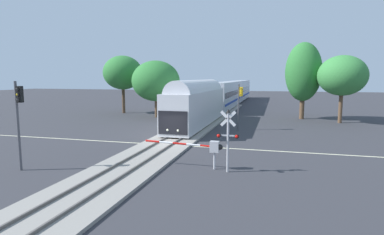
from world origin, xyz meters
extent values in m
plane|color=#333338|center=(0.00, 0.00, 0.00)|extent=(220.00, 220.00, 0.00)
cube|color=beige|center=(0.00, 0.00, 0.00)|extent=(44.00, 0.20, 0.01)
cube|color=gray|center=(0.00, 0.00, 0.09)|extent=(4.40, 80.00, 0.18)
cube|color=#56514C|center=(-0.72, 0.00, 0.25)|extent=(0.10, 80.00, 0.14)
cube|color=#56514C|center=(0.72, 0.00, 0.25)|extent=(0.10, 80.00, 0.14)
cube|color=silver|center=(0.00, 10.94, 2.27)|extent=(3.00, 18.56, 3.90)
cube|color=black|center=(0.00, 1.64, 1.69)|extent=(2.76, 0.08, 2.15)
cylinder|color=silver|center=(0.00, 10.94, 4.10)|extent=(2.76, 16.70, 2.76)
sphere|color=#F4F2CC|center=(-0.50, 1.63, 1.00)|extent=(0.24, 0.24, 0.24)
sphere|color=#F4F2CC|center=(0.50, 1.63, 1.00)|extent=(0.24, 0.24, 0.24)
cube|color=#B7BCC6|center=(0.00, 32.12, 2.62)|extent=(3.00, 22.01, 4.60)
cube|color=black|center=(1.51, 32.12, 2.92)|extent=(0.04, 19.81, 0.90)
cube|color=#193899|center=(1.52, 32.12, 1.47)|extent=(0.04, 20.25, 0.36)
cube|color=#B7BCC6|center=(0.00, 55.04, 2.62)|extent=(3.00, 22.01, 4.60)
cube|color=black|center=(1.51, 55.04, 2.92)|extent=(0.04, 19.81, 0.90)
cube|color=#193899|center=(1.52, 55.04, 1.47)|extent=(0.04, 20.25, 0.36)
cylinder|color=#B7B7BC|center=(5.34, -6.10, 0.55)|extent=(0.14, 0.14, 1.10)
cube|color=#B7B7BC|center=(5.34, -6.10, 1.45)|extent=(0.56, 0.40, 0.70)
sphere|color=black|center=(5.69, -6.10, 1.45)|extent=(0.36, 0.36, 0.36)
cylinder|color=red|center=(4.88, -6.10, 1.46)|extent=(0.92, 0.12, 0.15)
cylinder|color=white|center=(3.96, -6.10, 1.49)|extent=(0.92, 0.12, 0.15)
cylinder|color=red|center=(3.04, -6.10, 1.52)|extent=(0.92, 0.12, 0.15)
cylinder|color=white|center=(2.12, -6.10, 1.55)|extent=(0.92, 0.12, 0.15)
cylinder|color=red|center=(1.19, -6.10, 1.58)|extent=(0.92, 0.12, 0.15)
sphere|color=red|center=(0.73, -6.10, 1.60)|extent=(0.14, 0.14, 0.14)
cylinder|color=#B2B2B7|center=(6.23, -6.48, 1.83)|extent=(0.14, 0.14, 3.67)
cube|color=white|center=(6.23, -6.50, 3.32)|extent=(0.98, 0.05, 0.98)
cube|color=white|center=(6.23, -6.50, 3.32)|extent=(0.98, 0.05, 0.98)
cube|color=#B2B2B7|center=(6.23, -6.48, 2.27)|extent=(1.10, 0.08, 0.08)
cylinder|color=black|center=(5.68, -6.58, 2.27)|extent=(0.26, 0.18, 0.26)
cylinder|color=black|center=(6.78, -6.58, 2.27)|extent=(0.26, 0.18, 0.26)
sphere|color=red|center=(5.68, -6.68, 2.27)|extent=(0.20, 0.20, 0.20)
sphere|color=red|center=(6.78, -6.68, 2.27)|extent=(0.20, 0.20, 0.20)
cone|color=black|center=(6.23, -6.48, 3.79)|extent=(0.28, 0.28, 0.22)
cylinder|color=#4C4C51|center=(5.00, 9.36, 2.51)|extent=(0.16, 0.16, 5.02)
cube|color=gold|center=(5.28, 9.36, 4.22)|extent=(0.34, 0.26, 1.00)
sphere|color=#262626|center=(5.28, 9.21, 4.54)|extent=(0.20, 0.20, 0.20)
cylinder|color=gold|center=(5.28, 9.18, 4.54)|extent=(0.24, 0.10, 0.24)
sphere|color=yellow|center=(5.28, 9.21, 4.22)|extent=(0.20, 0.20, 0.20)
cylinder|color=gold|center=(5.28, 9.18, 4.22)|extent=(0.24, 0.10, 0.24)
sphere|color=#262626|center=(5.28, 9.21, 3.90)|extent=(0.20, 0.20, 0.20)
cylinder|color=gold|center=(5.28, 9.18, 3.90)|extent=(0.24, 0.10, 0.24)
cylinder|color=#4C4C51|center=(-6.33, -9.46, 2.78)|extent=(0.16, 0.16, 5.56)
cube|color=black|center=(-6.05, -9.46, 4.76)|extent=(0.34, 0.26, 1.00)
sphere|color=#262626|center=(-6.05, -9.61, 5.08)|extent=(0.20, 0.20, 0.20)
cylinder|color=black|center=(-6.05, -9.64, 5.08)|extent=(0.24, 0.10, 0.24)
sphere|color=yellow|center=(-6.05, -9.61, 4.76)|extent=(0.20, 0.20, 0.20)
cylinder|color=black|center=(-6.05, -9.64, 4.76)|extent=(0.24, 0.10, 0.24)
sphere|color=#262626|center=(-6.05, -9.61, 4.44)|extent=(0.20, 0.20, 0.20)
cylinder|color=black|center=(-6.05, -9.64, 4.44)|extent=(0.24, 0.10, 0.24)
cylinder|color=#4C3828|center=(-14.94, 21.33, 2.24)|extent=(0.49, 0.49, 4.48)
ellipsoid|color=#2D7533|center=(-14.94, 21.33, 6.50)|extent=(6.23, 6.23, 5.40)
cylinder|color=brown|center=(16.88, 18.20, 2.05)|extent=(0.47, 0.47, 4.10)
ellipsoid|color=#38843D|center=(16.88, 18.20, 5.99)|extent=(5.97, 5.97, 5.05)
cylinder|color=brown|center=(12.46, 21.05, 1.75)|extent=(0.63, 0.63, 3.50)
ellipsoid|color=#2D7533|center=(12.46, 21.05, 6.51)|extent=(4.87, 4.87, 8.03)
cylinder|color=brown|center=(-7.83, 17.56, 1.53)|extent=(0.42, 0.42, 3.07)
ellipsoid|color=#2D7533|center=(-7.83, 17.56, 5.24)|extent=(6.88, 6.88, 5.80)
camera|label=1|loc=(9.01, -25.34, 5.80)|focal=29.70mm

